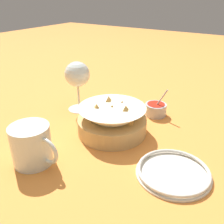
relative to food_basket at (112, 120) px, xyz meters
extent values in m
plane|color=orange|center=(0.03, 0.02, -0.04)|extent=(4.00, 4.00, 0.00)
cylinder|color=tan|center=(0.00, 0.00, -0.02)|extent=(0.20, 0.20, 0.05)
cone|color=#EDE5C6|center=(0.00, 0.00, 0.00)|extent=(0.20, 0.20, 0.08)
cylinder|color=#3D842D|center=(0.00, 0.00, -0.01)|extent=(0.15, 0.15, 0.01)
pyramid|color=gold|center=(0.04, 0.00, 0.02)|extent=(0.08, 0.09, 0.07)
pyramid|color=gold|center=(0.01, 0.04, 0.02)|extent=(0.06, 0.07, 0.06)
pyramid|color=gold|center=(-0.03, 0.03, 0.03)|extent=(0.07, 0.08, 0.07)
pyramid|color=gold|center=(-0.03, -0.03, 0.02)|extent=(0.07, 0.06, 0.06)
pyramid|color=gold|center=(0.00, 0.00, 0.02)|extent=(0.08, 0.07, 0.06)
cylinder|color=#B7B7BC|center=(0.06, 0.17, -0.02)|extent=(0.07, 0.07, 0.04)
cylinder|color=red|center=(0.06, 0.17, -0.01)|extent=(0.06, 0.06, 0.03)
cylinder|color=#B7B7BC|center=(0.07, 0.17, 0.02)|extent=(0.05, 0.01, 0.09)
cylinder|color=silver|center=(-0.19, 0.07, -0.04)|extent=(0.08, 0.08, 0.00)
cylinder|color=silver|center=(-0.19, 0.07, 0.01)|extent=(0.01, 0.01, 0.09)
sphere|color=silver|center=(-0.19, 0.07, 0.09)|extent=(0.09, 0.09, 0.09)
sphere|color=#E5B77F|center=(-0.19, 0.07, 0.08)|extent=(0.06, 0.06, 0.06)
cylinder|color=silver|center=(-0.08, -0.23, 0.01)|extent=(0.10, 0.10, 0.10)
cylinder|color=gold|center=(-0.08, -0.23, 0.00)|extent=(0.08, 0.08, 0.07)
torus|color=silver|center=(-0.03, -0.23, 0.01)|extent=(0.07, 0.01, 0.07)
cylinder|color=silver|center=(0.22, -0.08, -0.04)|extent=(0.17, 0.17, 0.01)
torus|color=silver|center=(0.22, -0.08, -0.03)|extent=(0.17, 0.17, 0.01)
camera|label=1|loc=(0.35, -0.54, 0.34)|focal=40.00mm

